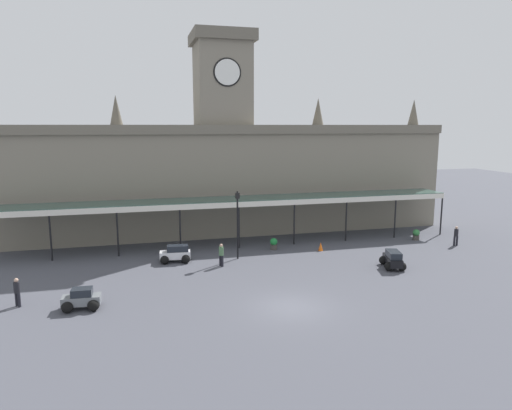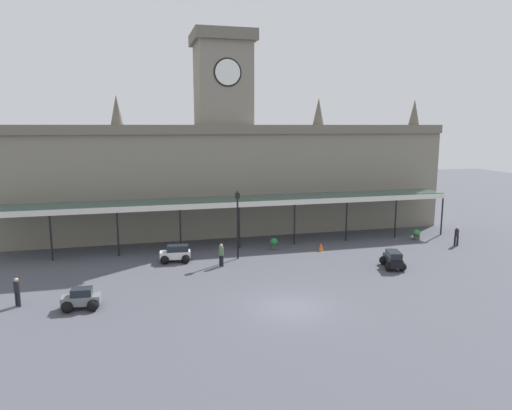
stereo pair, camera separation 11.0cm
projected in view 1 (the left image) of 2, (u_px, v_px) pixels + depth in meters
ground_plane at (291, 307)px, 26.12m from camera, size 140.00×140.00×0.00m
station_building at (223, 172)px, 44.20m from camera, size 42.29×6.51×18.39m
entrance_canopy at (236, 200)px, 39.30m from camera, size 38.69×3.26×3.97m
car_black_estate at (393, 260)px, 33.26m from camera, size 1.93×2.41×1.27m
car_grey_sedan at (82, 300)px, 25.80m from camera, size 2.09×1.59×1.19m
car_white_estate at (176, 255)px, 34.70m from camera, size 2.32×1.67×1.27m
pedestrian_near_entrance at (17, 291)px, 26.06m from camera, size 0.34×0.34×1.67m
pedestrian_crossing_forecourt at (456, 235)px, 39.39m from camera, size 0.38×0.34×1.67m
pedestrian_beside_cars at (221, 254)px, 33.58m from camera, size 0.34×0.36×1.67m
victorian_lamppost at (238, 217)px, 35.13m from camera, size 0.30×0.30×5.23m
traffic_cone at (321, 247)px, 37.86m from camera, size 0.40×0.40×0.70m
planter_near_kerb at (274, 244)px, 38.20m from camera, size 0.60×0.60×0.96m
planter_by_canopy at (416, 235)px, 41.42m from camera, size 0.60×0.60×0.96m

